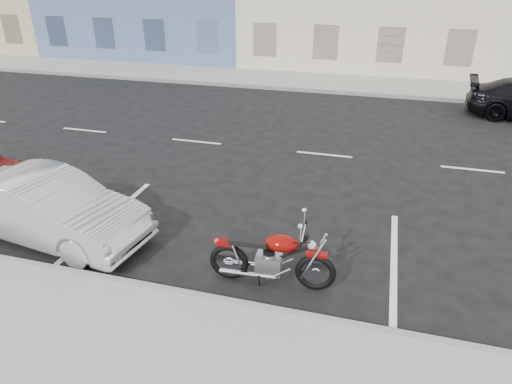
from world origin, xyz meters
TOP-DOWN VIEW (x-y plane):
  - ground at (0.00, 0.00)m, footprint 120.00×120.00m
  - sidewalk_near at (-5.00, -8.70)m, footprint 80.00×3.40m
  - sidewalk_far at (-5.00, 8.70)m, footprint 80.00×3.40m
  - curb_near at (-5.00, -7.00)m, footprint 80.00×0.12m
  - curb_far at (-5.00, 7.00)m, footprint 80.00×0.12m
  - motorcycle at (-1.27, -6.16)m, footprint 2.19×0.72m
  - sedan_silver at (-6.61, -5.94)m, footprint 4.24×1.98m

SIDE VIEW (x-z plane):
  - ground at x=0.00m, z-range 0.00..0.00m
  - sidewalk_near at x=-5.00m, z-range 0.00..0.15m
  - sidewalk_far at x=-5.00m, z-range 0.00..0.15m
  - curb_near at x=-5.00m, z-range 0.00..0.16m
  - curb_far at x=-5.00m, z-range 0.00..0.16m
  - motorcycle at x=-1.27m, z-range -0.05..1.05m
  - sedan_silver at x=-6.61m, z-range 0.00..1.35m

